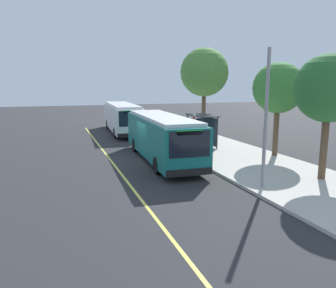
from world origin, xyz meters
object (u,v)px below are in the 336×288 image
Objects in this scene: route_sign_post at (194,127)px; waiting_bench at (203,140)px; transit_bus_main at (162,136)px; pedestrian_commuter at (198,136)px; transit_bus_second at (122,117)px.

waiting_bench is at bearing 141.09° from route_sign_post.
route_sign_post is (2.19, -1.77, 1.32)m from waiting_bench.
transit_bus_main reaches higher than pedestrian_commuter.
transit_bus_main is 0.94× the size of transit_bus_second.
route_sign_post is at bearing 108.20° from transit_bus_main.
waiting_bench is (-3.08, 4.47, -0.98)m from transit_bus_main.
waiting_bench is (10.40, 4.37, -0.98)m from transit_bus_second.
pedestrian_commuter is at bearing 146.25° from route_sign_post.
pedestrian_commuter is at bearing 121.19° from transit_bus_main.
transit_bus_second is 11.86m from pedestrian_commuter.
transit_bus_main is at bearing -71.80° from route_sign_post.
transit_bus_main and route_sign_post have the same top height.
transit_bus_main is 4.17m from pedestrian_commuter.
waiting_bench is 0.57× the size of route_sign_post.
transit_bus_main reaches higher than waiting_bench.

